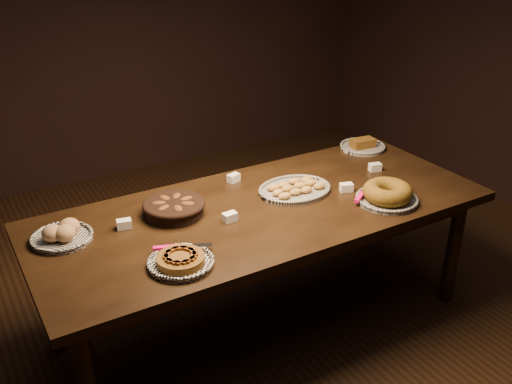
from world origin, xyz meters
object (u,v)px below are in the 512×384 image
buffet_table (263,219)px  madeleine_platter (295,189)px  apple_tart_plate (181,261)px  bundt_cake_plate (387,194)px

buffet_table → madeleine_platter: madeleine_platter is taller
buffet_table → apple_tart_plate: (-0.60, -0.29, 0.09)m
buffet_table → bundt_cake_plate: 0.67m
madeleine_platter → apple_tart_plate: bearing=-140.1°
madeleine_platter → buffet_table: bearing=-147.2°
bundt_cake_plate → apple_tart_plate: bearing=161.8°
bundt_cake_plate → buffet_table: bearing=136.4°
apple_tart_plate → madeleine_platter: (0.84, 0.36, -0.00)m
apple_tart_plate → bundt_cake_plate: bundt_cake_plate is taller
bundt_cake_plate → madeleine_platter: bearing=116.9°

